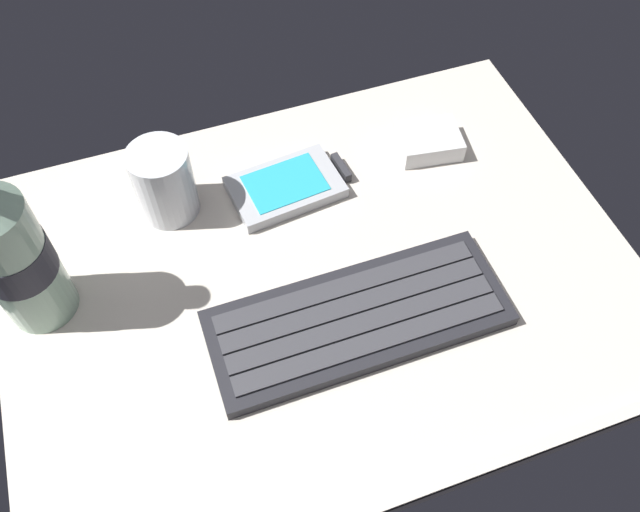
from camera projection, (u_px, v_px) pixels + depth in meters
ground_plane at (321, 280)px, 69.01cm from camera, size 64.00×48.00×2.80cm
keyboard at (358, 318)px, 64.42cm from camera, size 29.04×11.10×1.70cm
handheld_device at (291, 185)px, 73.99cm from camera, size 13.33×8.83×1.50cm
juice_cup at (164, 184)px, 69.92cm from camera, size 6.40×6.40×8.50cm
water_bottle at (11, 253)px, 58.72cm from camera, size 6.73×6.73×20.80cm
charger_block at (429, 141)px, 77.17cm from camera, size 7.76×6.59×2.40cm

